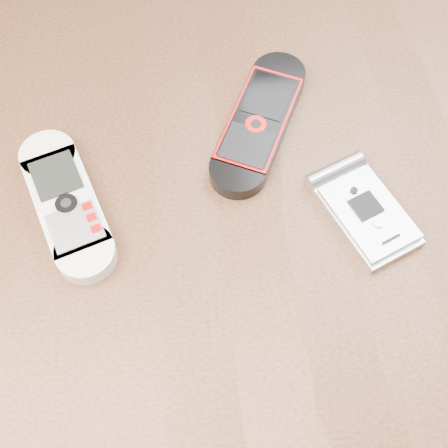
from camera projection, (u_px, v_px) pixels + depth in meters
ground at (221, 416)px, 1.18m from camera, size 4.00×4.00×0.00m
table at (219, 281)px, 0.61m from camera, size 1.20×0.80×0.75m
nokia_white at (66, 203)px, 0.52m from camera, size 0.09×0.16×0.02m
nokia_black_red at (259, 121)px, 0.56m from camera, size 0.12×0.17×0.02m
motorola_razr at (366, 212)px, 0.51m from camera, size 0.09×0.12×0.02m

